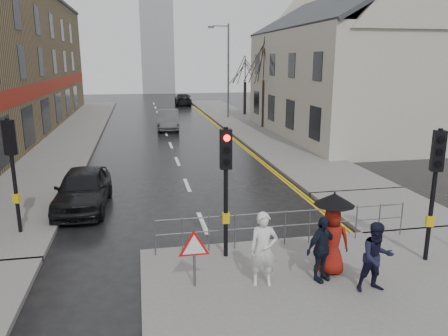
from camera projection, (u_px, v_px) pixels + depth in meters
name	position (u px, v px, depth m)	size (l,w,h in m)	color
ground	(220.00, 265.00, 11.24)	(120.00, 120.00, 0.00)	black
near_pavement	(405.00, 328.00, 8.45)	(10.00, 9.00, 0.14)	#605E5B
left_pavement	(75.00, 131.00, 31.91)	(4.00, 44.00, 0.14)	#605E5B
right_pavement	(241.00, 123.00, 36.25)	(4.00, 40.00, 0.14)	#605E5B
pavement_bridge_right	(386.00, 208.00, 15.30)	(4.00, 4.20, 0.14)	#605E5B
building_right_cream	(345.00, 65.00, 29.48)	(9.00, 16.40, 10.10)	beige
church_tower	(157.00, 35.00, 68.41)	(5.00, 5.00, 18.00)	#989BA0
traffic_signal_near_left	(226.00, 170.00, 10.87)	(0.28, 0.27, 3.40)	black
traffic_signal_near_right	(436.00, 172.00, 10.67)	(0.34, 0.33, 3.40)	black
traffic_signal_far_left	(12.00, 156.00, 12.48)	(0.34, 0.33, 3.40)	black
guard_railing_front	(285.00, 220.00, 11.97)	(7.14, 0.04, 1.00)	#595B5E
warning_sign	(194.00, 249.00, 9.69)	(0.80, 0.07, 1.35)	#595B5E
street_lamp	(226.00, 65.00, 37.87)	(1.83, 0.25, 8.00)	#595B5E
tree_near	(264.00, 60.00, 32.36)	(2.40, 2.40, 6.58)	#2E2219
tree_far	(245.00, 68.00, 40.25)	(2.40, 2.40, 5.64)	#2E2219
pedestrian_a	(263.00, 249.00, 9.78)	(0.63, 0.41, 1.72)	silver
pedestrian_b	(377.00, 257.00, 9.53)	(0.77, 0.60, 1.59)	black
pedestrian_with_umbrella	(332.00, 230.00, 10.25)	(0.96, 0.96, 2.00)	maroon
pedestrian_d	(321.00, 249.00, 10.00)	(0.91, 0.38, 1.55)	black
car_parked	(83.00, 189.00, 15.34)	(1.70, 4.24, 1.44)	black
car_mid	(168.00, 120.00, 32.96)	(1.56, 4.48, 1.47)	#45494A
car_far	(183.00, 99.00, 50.84)	(1.88, 4.63, 1.34)	black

